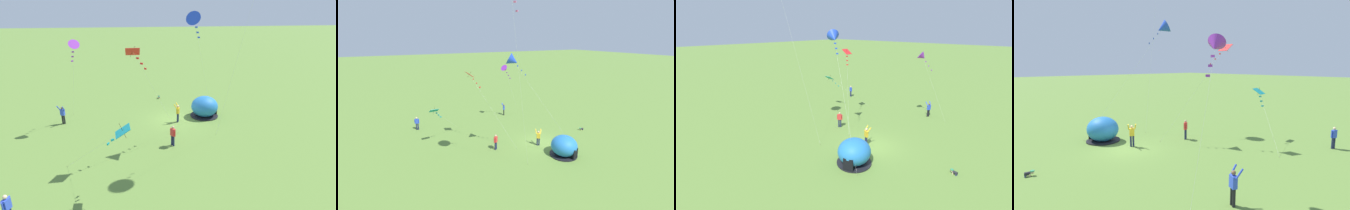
{
  "view_description": "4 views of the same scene",
  "coord_description": "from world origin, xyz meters",
  "views": [
    {
      "loc": [
        4.25,
        23.64,
        10.29
      ],
      "look_at": [
        1.12,
        3.83,
        2.99
      ],
      "focal_mm": 28.0,
      "sensor_mm": 36.0,
      "label": 1
    },
    {
      "loc": [
        -18.8,
        14.31,
        11.58
      ],
      "look_at": [
        3.07,
        2.86,
        4.1
      ],
      "focal_mm": 24.0,
      "sensor_mm": 36.0,
      "label": 2
    },
    {
      "loc": [
        -15.39,
        -10.4,
        10.32
      ],
      "look_at": [
        -0.07,
        3.65,
        3.18
      ],
      "focal_mm": 24.0,
      "sensor_mm": 36.0,
      "label": 3
    },
    {
      "loc": [
        17.34,
        -9.89,
        6.42
      ],
      "look_at": [
        3.77,
        2.27,
        3.65
      ],
      "focal_mm": 28.0,
      "sensor_mm": 36.0,
      "label": 4
    }
  ],
  "objects": [
    {
      "name": "kite_teal",
      "position": [
        4.82,
        10.49,
        3.97
      ],
      "size": [
        4.53,
        4.08,
        4.55
      ],
      "color": "silver",
      "rests_on": "ground"
    },
    {
      "name": "kite_blue",
      "position": [
        -0.81,
        4.17,
        9.53
      ],
      "size": [
        4.44,
        6.69,
        10.23
      ],
      "color": "silver",
      "rests_on": "ground"
    },
    {
      "name": "toddler_crawling",
      "position": [
        0.58,
        -6.87,
        0.18
      ],
      "size": [
        0.32,
        0.55,
        0.32
      ],
      "color": "black",
      "rests_on": "ground"
    },
    {
      "name": "person_flying_kite",
      "position": [
        10.53,
        -0.65,
        1.0
      ],
      "size": [
        0.72,
        0.62,
        1.89
      ],
      "color": "black",
      "rests_on": "ground"
    },
    {
      "name": "kite_purple",
      "position": [
        8.68,
        0.06,
        7.37
      ],
      "size": [
        2.01,
        3.73,
        7.95
      ],
      "color": "silver",
      "rests_on": "ground"
    },
    {
      "name": "person_arms_raised",
      "position": [
        -0.35,
        0.61,
        1.0
      ],
      "size": [
        0.64,
        0.72,
        1.89
      ],
      "color": "#1E2347",
      "rests_on": "ground"
    },
    {
      "name": "popup_tent",
      "position": [
        -3.33,
        -0.44,
        1.0
      ],
      "size": [
        2.81,
        2.81,
        2.1
      ],
      "color": "#2672BF",
      "rests_on": "ground"
    },
    {
      "name": "kite_red",
      "position": [
        3.71,
        6.66,
        7.54
      ],
      "size": [
        4.26,
        4.1,
        8.14
      ],
      "color": "silver",
      "rests_on": "ground"
    },
    {
      "name": "person_watching_sky",
      "position": [
        10.56,
        11.95,
        0.96
      ],
      "size": [
        0.36,
        0.56,
        1.72
      ],
      "color": "#1E2347",
      "rests_on": "ground"
    },
    {
      "name": "person_near_tent",
      "position": [
        0.95,
        5.21,
        0.96
      ],
      "size": [
        0.41,
        0.51,
        1.72
      ],
      "color": "#1E2347",
      "rests_on": "ground"
    },
    {
      "name": "ground_plane",
      "position": [
        0.0,
        0.0,
        0.0
      ],
      "size": [
        300.0,
        300.0,
        0.0
      ],
      "primitive_type": "plane",
      "color": "olive"
    }
  ]
}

